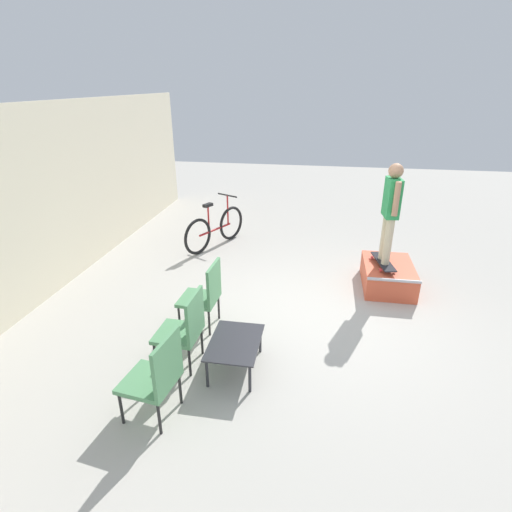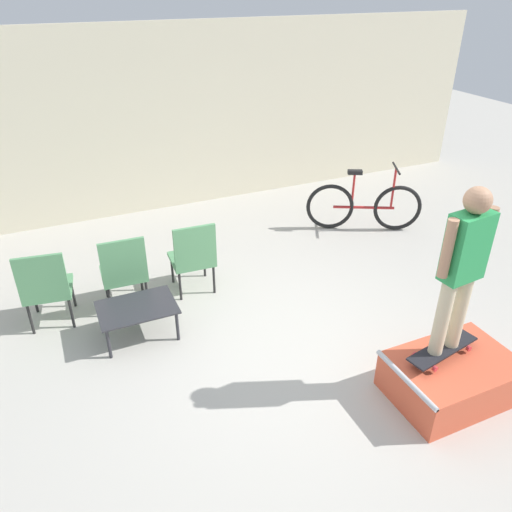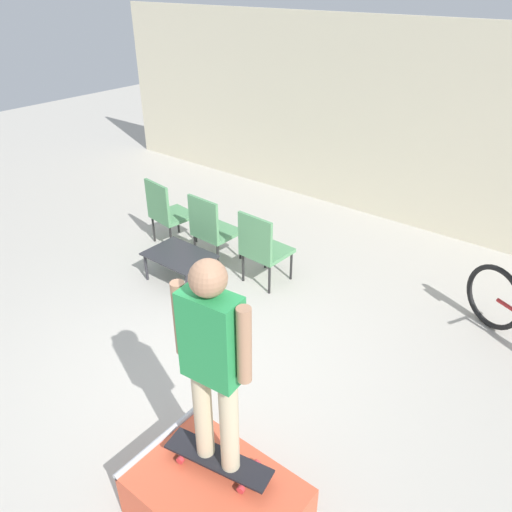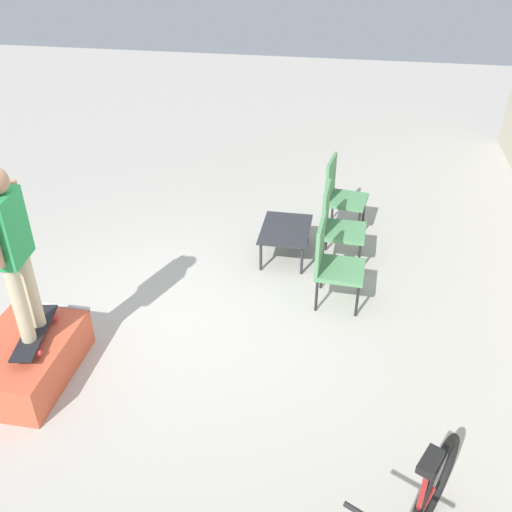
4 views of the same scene
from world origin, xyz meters
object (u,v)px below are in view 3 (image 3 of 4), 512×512
Objects in this scene: coffee_table at (179,257)px; skate_ramp_box at (216,502)px; patio_chair_left at (167,211)px; skateboard_on_ramp at (218,459)px; patio_chair_right at (262,247)px; patio_chair_center at (211,227)px; person_skater at (212,355)px.

skate_ramp_box is at bearing -39.66° from coffee_table.
patio_chair_left is (-0.87, 0.61, 0.19)m from coffee_table.
skate_ramp_box is 1.22× the size of patio_chair_left.
patio_chair_left is (-3.36, 2.62, 0.05)m from skateboard_on_ramp.
patio_chair_right is at bearing 121.95° from skate_ramp_box.
patio_chair_left is 1.00× the size of patio_chair_center.
patio_chair_center is at bearing 128.00° from person_skater.
patio_chair_center is at bearing 2.76° from patio_chair_right.
skateboard_on_ramp is 0.51× the size of person_skater.
coffee_table is at bearing 152.99° from patio_chair_left.
patio_chair_right is at bearing -171.96° from patio_chair_left.
patio_chair_center is (-0.00, 0.61, 0.19)m from coffee_table.
patio_chair_right is (-1.63, 2.62, -0.91)m from person_skater.
skateboard_on_ramp reaches higher than skate_ramp_box.
person_skater is 3.38m from coffee_table.
patio_chair_right reaches higher than skate_ramp_box.
patio_chair_left is 1.73m from patio_chair_right.
skateboard_on_ramp is at bearing 150.13° from patio_chair_left.
patio_chair_left reaches higher than skate_ramp_box.
person_skater is (-0.07, 0.12, 1.25)m from skate_ramp_box.
coffee_table is (-2.49, 2.01, -1.10)m from person_skater.
coffee_table is 0.86× the size of patio_chair_center.
skateboard_on_ramp is 0.98× the size of coffee_table.
patio_chair_right is (-1.63, 2.62, 0.05)m from skateboard_on_ramp.
skate_ramp_box is at bearing -63.26° from person_skater.
patio_chair_left and patio_chair_center have the same top height.
skate_ramp_box is at bearing 149.52° from patio_chair_left.
patio_chair_left is (-3.44, 2.74, 0.33)m from skate_ramp_box.
patio_chair_center reaches higher than skate_ramp_box.
skateboard_on_ramp is at bearing -95.56° from person_skater.
skate_ramp_box is at bearing -68.24° from skateboard_on_ramp.
person_skater is at bearing 124.69° from patio_chair_right.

